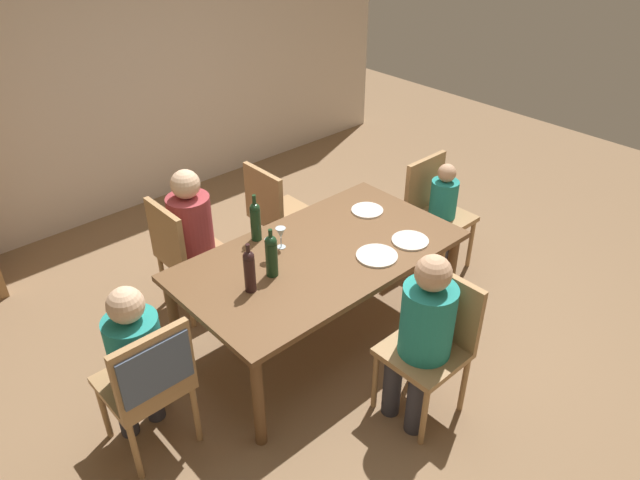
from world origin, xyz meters
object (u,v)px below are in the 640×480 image
Objects in this scene: wine_bottle_tall_green at (271,254)px; wine_glass_centre at (270,245)px; person_woman_host at (195,230)px; dinner_plate_guest_right at (377,256)px; person_man_guest at (135,356)px; wine_bottle_dark_red at (249,270)px; chair_far_right at (276,210)px; wine_bottle_short_olive at (256,220)px; dinner_plate_host at (410,241)px; dining_table at (320,262)px; person_man_bearded at (423,329)px; chair_left_end at (150,377)px; chair_right_end at (434,206)px; dinner_plate_guest_left at (367,210)px; person_child_small at (445,208)px; chair_far_left at (183,250)px; wine_glass_near_left at (281,234)px; chair_near at (434,337)px.

wine_glass_centre is (0.10, 0.15, -0.04)m from wine_bottle_tall_green.
person_woman_host is 1.34m from dinner_plate_guest_right.
wine_bottle_dark_red is at bearing -3.27° from person_man_guest.
wine_glass_centre is at bearing -40.22° from chair_far_right.
person_woman_host is at bearing 118.58° from dinner_plate_guest_right.
dinner_plate_host is at bearing -44.05° from wine_bottle_short_olive.
dinner_plate_guest_right is (0.24, -0.28, 0.08)m from dining_table.
person_woman_host reaches higher than dinner_plate_guest_right.
chair_left_end is at bearing 59.26° from person_man_bearded.
person_man_guest is (-2.65, -0.06, 0.11)m from chair_right_end.
wine_bottle_dark_red reaches higher than dinner_plate_guest_right.
person_child_small is at bearing -15.60° from dinner_plate_guest_left.
chair_far_left and chair_left_end have the same top height.
wine_bottle_short_olive is 0.84m from dinner_plate_guest_right.
wine_bottle_tall_green is at bearing -139.28° from wine_glass_near_left.
dinner_plate_host is (0.54, -0.31, 0.08)m from dining_table.
person_man_guest reaches higher than chair_near.
dinner_plate_guest_right reaches higher than dining_table.
chair_near is at bearing -90.00° from person_man_bearded.
chair_far_right is 0.98× the size of person_child_small.
person_man_guest is at bearing 179.65° from wine_bottle_tall_green.
chair_far_left is 0.85m from chair_far_right.
person_woman_host is (-0.74, 0.00, 0.12)m from chair_far_right.
chair_far_right is 3.93× the size of dinner_plate_guest_left.
chair_far_right is 1.20m from dinner_plate_guest_right.
wine_bottle_dark_red is at bearing -3.92° from chair_far_left.
person_woman_host is at bearing -25.14° from chair_right_end.
person_man_bearded is at bearing -35.36° from person_man_guest.
chair_near reaches higher than wine_glass_near_left.
person_child_small reaches higher than dining_table.
chair_far_left is 6.17× the size of wine_glass_centre.
wine_bottle_dark_red is at bearing 165.39° from dinner_plate_host.
wine_bottle_tall_green reaches higher than chair_right_end.
person_man_bearded is 4.86× the size of dinner_plate_guest_left.
chair_far_right is 6.17× the size of wine_glass_near_left.
chair_left_end reaches higher than wine_glass_near_left.
dinner_plate_guest_left is at bearing 80.18° from dinner_plate_host.
wine_bottle_tall_green is (-0.38, 0.02, 0.22)m from dining_table.
wine_bottle_tall_green is 0.43m from wine_bottle_short_olive.
chair_near is 2.81× the size of wine_bottle_dark_red.
chair_far_left is 1.00× the size of chair_right_end.
person_child_small is at bearing 61.91° from person_woman_host.
dinner_plate_guest_right is at bearing 13.41° from person_child_small.
chair_right_end is 0.90m from dinner_plate_host.
dinner_plate_guest_left is (0.83, -0.24, -0.14)m from wine_bottle_short_olive.
dinner_plate_guest_right is (0.76, -1.18, 0.19)m from chair_far_left.
dinner_plate_guest_left is (0.54, 1.07, 0.19)m from chair_near.
wine_glass_centre reaches higher than dining_table.
person_man_guest reaches higher than dining_table.
chair_right_end is at bearing 66.23° from chair_far_left.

